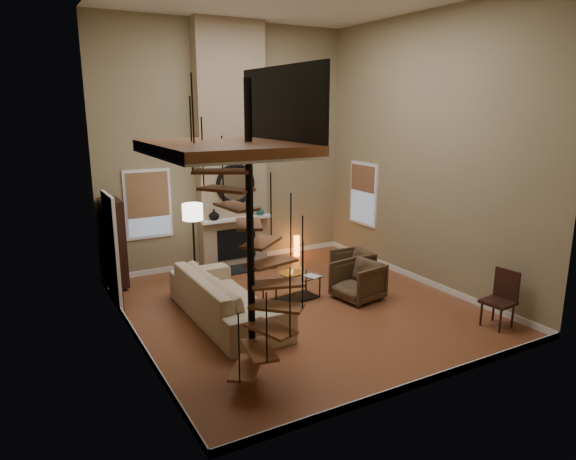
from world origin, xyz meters
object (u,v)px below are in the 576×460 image
accent_lamp (297,246)px  armchair_far (361,281)px  floor_lamp (193,218)px  armchair_near (355,266)px  sofa (226,297)px  hutch (113,243)px  side_chair (502,296)px  coffee_table (292,286)px

accent_lamp → armchair_far: bearing=-96.6°
floor_lamp → armchair_near: bearing=-27.4°
floor_lamp → armchair_far: bearing=-43.2°
armchair_near → accent_lamp: armchair_near is taller
armchair_near → sofa: bearing=-79.4°
hutch → side_chair: (5.36, -5.20, -0.42)m
hutch → floor_lamp: size_ratio=1.03×
armchair_far → coffee_table: 1.35m
armchair_near → side_chair: (0.83, -3.04, 0.17)m
side_chair → sofa: bearing=147.4°
floor_lamp → accent_lamp: 3.21m
armchair_near → coffee_table: size_ratio=0.63×
armchair_far → floor_lamp: bearing=-142.4°
armchair_near → armchair_far: (-0.48, -0.82, 0.00)m
armchair_far → floor_lamp: size_ratio=0.48×
sofa → armchair_far: sofa is taller
hutch → armchair_near: bearing=-25.5°
coffee_table → accent_lamp: bearing=58.2°
armchair_near → accent_lamp: bearing=-175.0°
hutch → sofa: bearing=-62.7°
hutch → accent_lamp: 4.47m
accent_lamp → side_chair: (0.95, -5.33, 0.28)m
sofa → armchair_far: 2.71m
hutch → accent_lamp: bearing=1.6°
side_chair → coffee_table: bearing=132.6°
armchair_far → coffee_table: (-1.24, 0.55, -0.07)m
armchair_far → accent_lamp: bearing=164.2°
armchair_far → side_chair: (1.30, -2.21, 0.17)m
hutch → floor_lamp: (1.51, -0.60, 0.46)m
sofa → armchair_far: bearing=-97.9°
floor_lamp → side_chair: size_ratio=1.74×
hutch → side_chair: bearing=-44.1°
coffee_table → floor_lamp: 2.53m
hutch → side_chair: 7.48m
armchair_near → coffee_table: (-1.71, -0.28, -0.07)m
coffee_table → accent_lamp: size_ratio=2.26×
sofa → coffee_table: bearing=-82.7°
sofa → accent_lamp: bearing=-48.3°
floor_lamp → side_chair: bearing=-50.1°
armchair_near → floor_lamp: (-3.02, 1.57, 1.06)m
armchair_near → floor_lamp: bearing=-115.3°
accent_lamp → side_chair: size_ratio=0.53×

